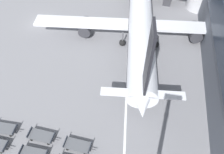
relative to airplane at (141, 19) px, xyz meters
name	(u,v)px	position (x,y,z in m)	size (l,w,h in m)	color
ground_plane	(40,23)	(-19.15, 0.11, -3.59)	(500.00, 500.00, 0.00)	gray
airplane	(141,19)	(0.00, 0.00, 0.00)	(36.10, 38.54, 13.97)	silver
baggage_dolly_row_near_col_c	(34,154)	(-9.43, -24.10, -3.11)	(3.87, 1.58, 0.92)	#515459
baggage_dolly_row_mid_a_col_b	(4,128)	(-14.41, -21.81, -3.11)	(3.88, 1.64, 0.92)	#515459
baggage_dolly_row_mid_a_col_c	(42,136)	(-9.40, -21.84, -3.11)	(3.89, 1.66, 0.92)	#515459
baggage_dolly_row_mid_a_col_d	(78,145)	(-4.71, -22.14, -3.11)	(3.89, 1.68, 0.92)	#515459
stand_guidance_stripe	(128,67)	(-0.83, -8.02, -3.58)	(4.15, 31.53, 0.01)	white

